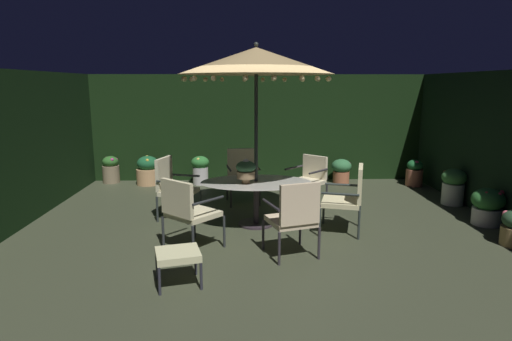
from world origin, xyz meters
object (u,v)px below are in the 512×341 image
(patio_chair_southwest, at_px, (173,184))
(potted_plant_back_left, at_px, (415,173))
(centerpiece_planter, at_px, (246,170))
(potted_plant_right_far, at_px, (453,185))
(patio_dining_table, at_px, (256,189))
(potted_plant_back_center, at_px, (148,171))
(patio_umbrella, at_px, (256,61))
(potted_plant_right_near, at_px, (488,206))
(potted_plant_back_right, at_px, (200,169))
(patio_chair_northeast, at_px, (294,215))
(patio_chair_north, at_px, (187,209))
(patio_chair_southeast, at_px, (309,177))
(patio_chair_east, at_px, (349,195))
(potted_plant_left_near, at_px, (341,170))
(potted_plant_front_corner, at_px, (111,169))
(patio_chair_south, at_px, (242,173))
(ottoman_footrest, at_px, (178,256))

(patio_chair_southwest, xyz_separation_m, potted_plant_back_left, (5.02, 2.25, -0.29))
(centerpiece_planter, relative_size, potted_plant_right_far, 0.57)
(patio_dining_table, bearing_deg, potted_plant_back_left, 36.23)
(potted_plant_back_center, bearing_deg, patio_umbrella, -51.35)
(patio_umbrella, relative_size, patio_chair_southwest, 2.76)
(potted_plant_right_near, bearing_deg, patio_dining_table, 178.50)
(patio_dining_table, relative_size, potted_plant_back_center, 2.71)
(potted_plant_back_right, bearing_deg, patio_chair_northeast, -69.30)
(patio_chair_north, height_order, patio_chair_southeast, patio_chair_north)
(patio_chair_northeast, bearing_deg, patio_chair_southwest, 136.03)
(patio_chair_east, bearing_deg, potted_plant_left_near, 79.11)
(potted_plant_front_corner, bearing_deg, potted_plant_left_near, -1.79)
(centerpiece_planter, xyz_separation_m, potted_plant_left_near, (2.21, 3.15, -0.64))
(centerpiece_planter, bearing_deg, potted_plant_left_near, 54.88)
(patio_chair_south, bearing_deg, patio_chair_northeast, -76.33)
(potted_plant_left_near, relative_size, potted_plant_front_corner, 0.89)
(potted_plant_back_right, relative_size, potted_plant_back_left, 1.09)
(patio_dining_table, xyz_separation_m, potted_plant_right_near, (3.74, -0.10, -0.28))
(potted_plant_back_left, xyz_separation_m, potted_plant_back_center, (-5.99, 0.31, 0.02))
(patio_chair_southwest, bearing_deg, patio_chair_northeast, -43.97)
(potted_plant_back_left, bearing_deg, patio_chair_east, -126.12)
(patio_chair_southeast, xyz_separation_m, patio_chair_south, (-1.24, 0.41, 0.00))
(patio_chair_southeast, xyz_separation_m, potted_plant_right_far, (2.75, 0.09, -0.19))
(patio_chair_east, height_order, potted_plant_back_right, patio_chair_east)
(potted_plant_back_right, bearing_deg, patio_chair_south, -57.97)
(patio_chair_northeast, distance_m, ottoman_footrest, 1.61)
(ottoman_footrest, bearing_deg, potted_plant_back_right, 92.71)
(patio_dining_table, bearing_deg, patio_chair_east, -15.75)
(potted_plant_left_near, distance_m, potted_plant_back_left, 1.61)
(patio_chair_east, height_order, patio_chair_south, patio_chair_east)
(patio_dining_table, bearing_deg, potted_plant_front_corner, 135.82)
(patio_chair_east, height_order, potted_plant_back_center, patio_chair_east)
(patio_dining_table, relative_size, patio_chair_southeast, 1.88)
(patio_dining_table, xyz_separation_m, potted_plant_back_left, (3.62, 2.65, -0.30))
(potted_plant_right_near, bearing_deg, patio_chair_southwest, 174.42)
(potted_plant_back_center, height_order, potted_plant_front_corner, potted_plant_back_center)
(patio_chair_north, bearing_deg, patio_chair_south, 73.68)
(patio_dining_table, relative_size, potted_plant_left_near, 3.21)
(patio_chair_north, relative_size, patio_chair_southwest, 0.97)
(centerpiece_planter, relative_size, patio_chair_southwest, 0.37)
(patio_umbrella, xyz_separation_m, potted_plant_front_corner, (-3.26, 3.17, -2.27))
(patio_chair_southwest, relative_size, potted_plant_right_near, 1.74)
(patio_chair_south, distance_m, patio_chair_southwest, 1.55)
(patio_chair_northeast, xyz_separation_m, potted_plant_front_corner, (-3.72, 4.55, -0.27))
(patio_chair_southwest, bearing_deg, patio_chair_east, -15.96)
(patio_chair_north, relative_size, patio_chair_northeast, 0.97)
(ottoman_footrest, height_order, potted_plant_back_left, potted_plant_back_left)
(potted_plant_back_right, xyz_separation_m, potted_plant_back_left, (4.81, -0.30, -0.05))
(centerpiece_planter, distance_m, patio_chair_east, 1.62)
(patio_chair_south, xyz_separation_m, potted_plant_right_near, (3.97, -1.53, -0.25))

